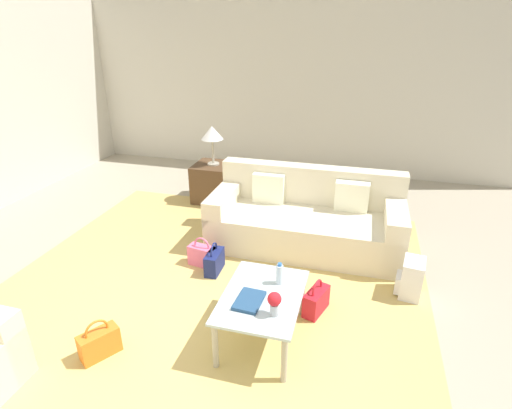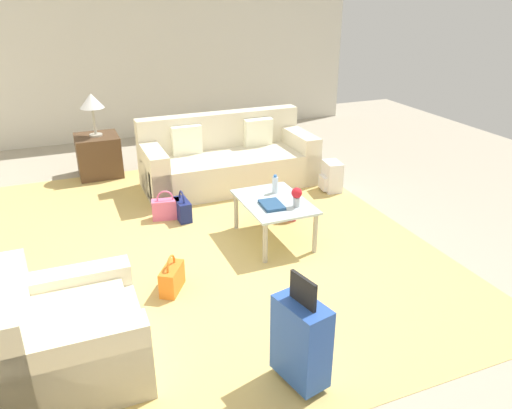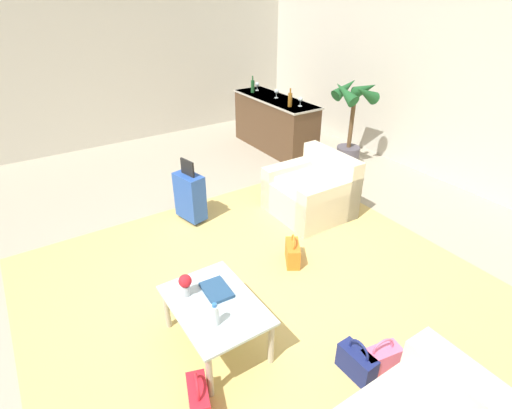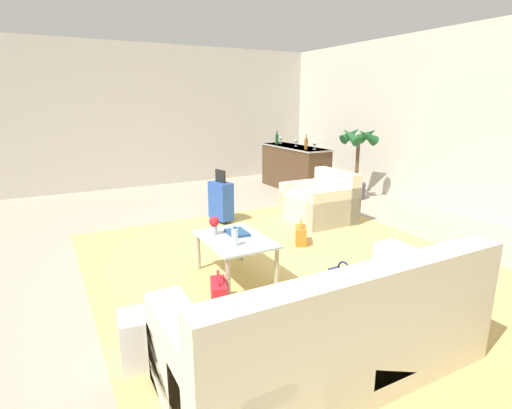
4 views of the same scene
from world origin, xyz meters
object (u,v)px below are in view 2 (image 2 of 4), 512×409
object	(u,v)px
backpack_white	(331,177)
handbag_red	(288,206)
side_table	(99,155)
couch	(227,161)
coffee_table	(274,206)
coffee_table_book	(272,205)
suitcase_blue	(301,340)
table_lamp	(92,102)
handbag_pink	(166,209)
flower_vase	(297,195)
armchair	(65,339)
water_bottle	(275,185)
handbag_orange	(172,278)
handbag_navy	(182,209)

from	to	relation	value
backpack_white	handbag_red	bearing A→B (deg)	120.58
side_table	backpack_white	world-z (taller)	side_table
couch	coffee_table	world-z (taller)	couch
coffee_table_book	suitcase_blue	size ratio (longest dim) A/B	0.34
coffee_table	table_lamp	world-z (taller)	table_lamp
side_table	handbag_pink	world-z (taller)	side_table
flower_vase	table_lamp	xyz separation A→B (m)	(3.02, 1.65, 0.47)
couch	suitcase_blue	world-z (taller)	couch
table_lamp	armchair	bearing A→B (deg)	170.76
coffee_table	handbag_pink	xyz separation A→B (m)	(0.96, 0.96, -0.27)
table_lamp	backpack_white	world-z (taller)	table_lamp
coffee_table_book	handbag_red	distance (m)	0.85
side_table	suitcase_blue	bearing A→B (deg)	-170.54
coffee_table	armchair	bearing A→B (deg)	120.95
armchair	flower_vase	distance (m)	2.57
coffee_table	water_bottle	distance (m)	0.27
side_table	handbag_orange	xyz separation A→B (m)	(-3.35, -0.25, -0.16)
couch	backpack_white	distance (m)	1.44
table_lamp	handbag_red	bearing A→B (deg)	-140.58
couch	handbag_red	distance (m)	1.37
armchair	handbag_orange	size ratio (longest dim) A/B	2.72
armchair	flower_vase	world-z (taller)	armchair
water_bottle	coffee_table_book	xyz separation A→B (m)	(-0.32, 0.18, -0.08)
table_lamp	handbag_navy	distance (m)	2.25
coffee_table	flower_vase	bearing A→B (deg)	-145.71
coffee_table	handbag_pink	world-z (taller)	coffee_table
coffee_table_book	handbag_navy	bearing A→B (deg)	38.18
armchair	water_bottle	bearing A→B (deg)	-56.51
coffee_table_book	water_bottle	bearing A→B (deg)	-26.11
armchair	suitcase_blue	distance (m)	1.63
armchair	table_lamp	distance (m)	4.22
flower_vase	suitcase_blue	bearing A→B (deg)	154.47
armchair	handbag_navy	distance (m)	2.59
coffee_table	backpack_white	bearing A→B (deg)	-52.17
side_table	handbag_navy	distance (m)	2.06
side_table	couch	bearing A→B (deg)	-121.94
water_bottle	side_table	size ratio (longest dim) A/B	0.34
handbag_navy	handbag_pink	bearing A→B (deg)	64.68
suitcase_blue	flower_vase	bearing A→B (deg)	-25.53
handbag_orange	water_bottle	bearing A→B (deg)	-60.83
coffee_table	water_bottle	xyz separation A→B (m)	(0.20, -0.10, 0.16)
armchair	backpack_white	xyz separation A→B (m)	(2.30, -3.46, -0.10)
handbag_navy	table_lamp	bearing A→B (deg)	20.60
coffee_table	table_lamp	xyz separation A→B (m)	(2.80, 1.50, 0.66)
handbag_red	table_lamp	bearing A→B (deg)	39.42
backpack_white	couch	bearing A→B (deg)	56.05
table_lamp	suitcase_blue	xyz separation A→B (m)	(-4.80, -0.80, -0.70)
side_table	flower_vase	bearing A→B (deg)	-151.35
handbag_orange	handbag_pink	bearing A→B (deg)	-10.88
side_table	suitcase_blue	size ratio (longest dim) A/B	0.70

